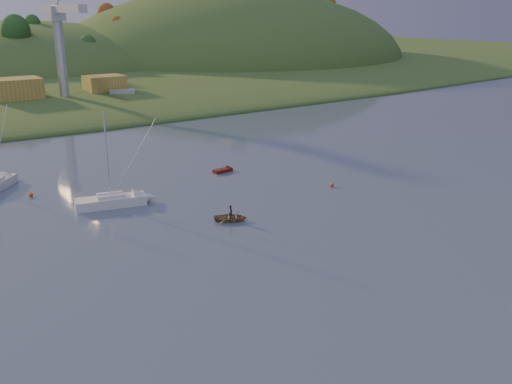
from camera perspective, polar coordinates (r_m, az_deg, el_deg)
shore_slope at (r=182.65m, az=-23.17°, el=9.57°), size 640.00×150.00×7.00m
hill_center at (r=228.48m, az=-23.11°, el=10.97°), size 140.00×120.00×36.00m
hill_right at (r=246.50m, az=-2.25°, el=12.75°), size 150.00×130.00×60.00m
wharf at (r=142.33m, az=-17.56°, el=8.68°), size 42.00×16.00×2.40m
shed_west at (r=139.64m, az=-22.96°, el=9.44°), size 11.00×8.00×4.80m
shed_east at (r=146.27m, az=-14.90°, el=10.41°), size 9.00×7.00×4.00m
dock_crane at (r=136.58m, az=-18.97°, el=14.96°), size 3.20×28.00×20.30m
sailboat_far at (r=68.19m, az=-14.33°, el=-0.81°), size 8.35×4.09×11.13m
canoe at (r=61.70m, az=-2.52°, el=-2.58°), size 4.41×4.06×0.75m
paddler at (r=61.56m, az=-2.53°, el=-2.23°), size 0.61×0.67×1.55m
red_tender at (r=80.61m, az=-2.99°, el=2.24°), size 3.38×1.46×1.12m
work_vessel at (r=141.81m, az=-13.18°, el=9.03°), size 14.53×9.09×3.52m
buoy_1 at (r=74.11m, az=7.61°, el=0.71°), size 0.50×0.50×0.50m
buoy_3 at (r=74.78m, az=-21.59°, el=-0.26°), size 0.50×0.50×0.50m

